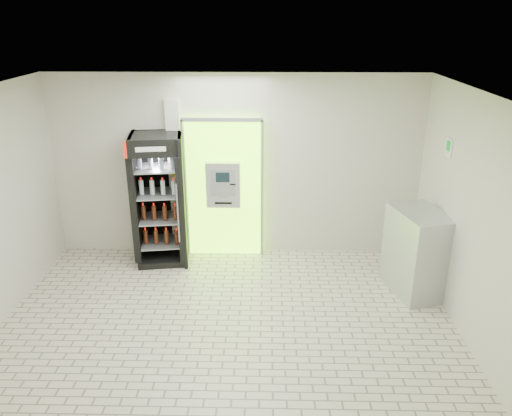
{
  "coord_description": "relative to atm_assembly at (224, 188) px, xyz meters",
  "views": [
    {
      "loc": [
        0.5,
        -5.29,
        3.84
      ],
      "look_at": [
        0.36,
        1.2,
        1.29
      ],
      "focal_mm": 35.0,
      "sensor_mm": 36.0,
      "label": 1
    }
  ],
  "objects": [
    {
      "name": "steel_cabinet",
      "position": [
        2.88,
        -1.21,
        -0.55
      ],
      "size": [
        0.86,
        1.07,
        1.25
      ],
      "rotation": [
        0.0,
        0.0,
        0.26
      ],
      "color": "#ADB0B5",
      "rests_on": "ground"
    },
    {
      "name": "pillar",
      "position": [
        -0.78,
        0.04,
        0.13
      ],
      "size": [
        0.22,
        0.11,
        2.6
      ],
      "color": "silver",
      "rests_on": "ground"
    },
    {
      "name": "beverage_cooler",
      "position": [
        -1.0,
        -0.27,
        -0.15
      ],
      "size": [
        0.89,
        0.83,
        2.12
      ],
      "rotation": [
        0.0,
        0.0,
        0.15
      ],
      "color": "black",
      "rests_on": "ground"
    },
    {
      "name": "atm_assembly",
      "position": [
        0.0,
        0.0,
        0.0
      ],
      "size": [
        1.3,
        0.24,
        2.33
      ],
      "color": "#89FF16",
      "rests_on": "ground"
    },
    {
      "name": "room_shell",
      "position": [
        0.2,
        -2.41,
        0.67
      ],
      "size": [
        6.0,
        6.0,
        6.0
      ],
      "color": "beige",
      "rests_on": "ground"
    },
    {
      "name": "exit_sign",
      "position": [
        3.19,
        -1.01,
        0.95
      ],
      "size": [
        0.02,
        0.22,
        0.26
      ],
      "color": "white",
      "rests_on": "room_shell"
    },
    {
      "name": "ground",
      "position": [
        0.2,
        -2.41,
        -1.17
      ],
      "size": [
        6.0,
        6.0,
        0.0
      ],
      "primitive_type": "plane",
      "color": "beige",
      "rests_on": "ground"
    }
  ]
}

